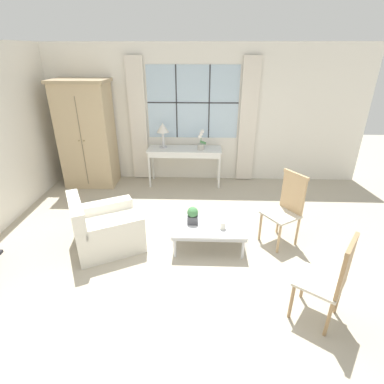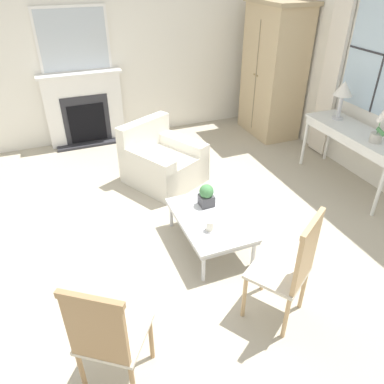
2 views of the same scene
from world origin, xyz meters
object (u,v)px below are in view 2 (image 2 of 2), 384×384
Objects in this scene: table_lamp at (343,91)px; armoire at (273,71)px; fireplace at (84,102)px; accent_chair_wooden at (106,335)px; potted_plant_small at (206,195)px; armchair_upholstered at (162,163)px; pillar_candle at (210,226)px; coffee_table at (210,221)px; side_chair_wooden at (292,265)px; potted_orchid at (378,130)px; console_table at (357,137)px.

armoire is at bearing -176.68° from table_lamp.
armoire is at bearing 76.22° from fireplace.
potted_plant_small is at bearing 136.84° from accent_chair_wooden.
armchair_upholstered reaches higher than pillar_candle.
potted_plant_small reaches higher than coffee_table.
armchair_upholstered is 1.15× the size of coffee_table.
side_chair_wooden is at bearing 5.80° from potted_plant_small.
armchair_upholstered is 1.72m from pillar_candle.
fireplace is 4.35m from potted_orchid.
console_table is at bearing 105.86° from pillar_candle.
coffee_table is (0.14, -2.25, -0.63)m from potted_orchid.
armoire is 5.16× the size of potted_orchid.
potted_orchid reaches higher than armchair_upholstered.
accent_chair_wooden is at bearing -46.92° from coffee_table.
armchair_upholstered is at bearing -103.98° from table_lamp.
console_table is at bearing 96.30° from potted_plant_small.
fireplace is at bearing -168.19° from pillar_candle.
accent_chair_wooden is 1.60m from pillar_candle.
pillar_candle is (-1.02, 1.22, -0.18)m from accent_chair_wooden.
armoire reaches higher than table_lamp.
fireplace is 1.93× the size of side_chair_wooden.
pillar_candle is (3.43, 0.72, -0.29)m from fireplace.
side_chair_wooden is (1.62, -2.11, -0.10)m from console_table.
potted_plant_small is at bearing -83.70° from console_table.
accent_chair_wooden is at bearing -43.84° from armoire.
fireplace is at bearing -103.78° from armoire.
table_lamp is 0.50× the size of accent_chair_wooden.
table_lamp reaches higher than potted_orchid.
armoire is 1.97× the size of side_chair_wooden.
table_lamp is at bearing 111.65° from coffee_table.
accent_chair_wooden is (2.74, -1.27, 0.32)m from armchair_upholstered.
accent_chair_wooden reaches higher than armchair_upholstered.
fireplace reaches higher than potted_plant_small.
potted_plant_small is at bearing 4.32° from armchair_upholstered.
side_chair_wooden is at bearing 93.05° from accent_chair_wooden.
armchair_upholstered is (1.71, 0.77, -0.43)m from fireplace.
pillar_candle is (0.43, -0.15, -0.08)m from potted_plant_small.
accent_chair_wooden is 1.01× the size of coffee_table.
accent_chair_wooden is 2.00m from potted_plant_small.
pillar_candle is at bearing -74.14° from console_table.
potted_plant_small is 2.08× the size of pillar_candle.
accent_chair_wooden is at bearing -6.39° from fireplace.
fireplace is at bearing -167.05° from side_chair_wooden.
armchair_upholstered is at bearing -178.65° from coffee_table.
side_chair_wooden is at bearing 12.95° from fireplace.
accent_chair_wooden is (1.70, -3.61, -0.11)m from console_table.
pillar_candle is at bearing -65.15° from table_lamp.
fireplace is 3.52m from pillar_candle.
fireplace is 2.00× the size of accent_chair_wooden.
armoire is at bearing 137.79° from coffee_table.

